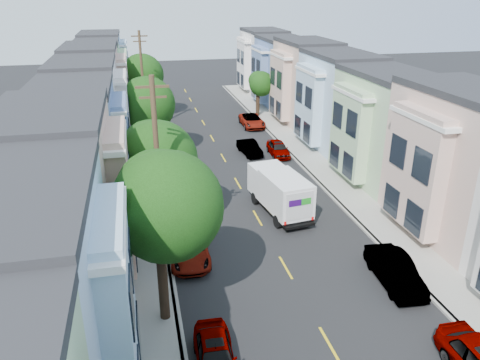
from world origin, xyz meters
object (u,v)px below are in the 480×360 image
object	(u,v)px
tree_b	(165,207)
fedex_truck	(280,191)
parked_left_d	(175,187)
parked_right_b	(395,271)
tree_c	(155,161)
utility_pole_near	(158,175)
tree_far_r	(261,84)
utility_pole_far	(143,82)
parked_right_d	(252,121)
lead_sedan	(250,148)
tree_d	(146,105)
tree_e	(142,75)
parked_left_b	(215,356)
parked_left_c	(190,249)
parked_right_c	(278,149)

from	to	relation	value
tree_b	fedex_truck	world-z (taller)	tree_b
parked_left_d	parked_right_b	distance (m)	16.34
tree_b	parked_left_d	xyz separation A→B (m)	(1.40, 13.37, -4.84)
tree_c	fedex_truck	world-z (taller)	tree_c
tree_c	utility_pole_near	bearing A→B (deg)	-89.97
tree_far_r	utility_pole_near	distance (m)	32.18
utility_pole_far	tree_c	bearing A→B (deg)	-90.00
utility_pole_near	parked_right_d	distance (m)	27.98
parked_right_b	parked_right_d	world-z (taller)	parked_right_b
tree_far_r	fedex_truck	distance (m)	25.42
tree_b	lead_sedan	distance (m)	23.55
tree_b	tree_c	size ratio (longest dim) A/B	1.12
tree_far_r	tree_d	bearing A→B (deg)	-137.73
tree_e	parked_right_b	xyz separation A→B (m)	(11.20, -35.69, -4.23)
utility_pole_near	parked_left_d	bearing A→B (deg)	80.68
lead_sedan	parked_right_d	world-z (taller)	parked_right_d
tree_e	fedex_truck	world-z (taller)	tree_e
tree_b	parked_left_b	distance (m)	6.18
parked_left_c	parked_right_b	size ratio (longest dim) A/B	1.04
tree_b	utility_pole_near	xyz separation A→B (m)	(0.00, 4.84, -0.44)
tree_c	parked_left_b	distance (m)	12.31
utility_pole_far	tree_e	bearing A→B (deg)	90.02
tree_e	tree_far_r	distance (m)	13.37
tree_c	parked_left_c	distance (m)	5.41
tree_e	tree_b	bearing A→B (deg)	-90.00
tree_c	fedex_truck	bearing A→B (deg)	9.40
tree_d	utility_pole_far	xyz separation A→B (m)	(0.00, 8.67, 0.35)
fedex_truck	lead_sedan	distance (m)	11.94
tree_c	utility_pole_far	bearing A→B (deg)	90.00
tree_b	tree_d	world-z (taller)	tree_b
parked_left_d	tree_b	bearing A→B (deg)	-93.59
parked_left_d	tree_c	bearing A→B (deg)	-102.47
parked_right_c	parked_right_d	distance (m)	9.70
tree_c	utility_pole_far	world-z (taller)	utility_pole_far
tree_b	parked_left_c	world-z (taller)	tree_b
utility_pole_far	parked_left_d	distance (m)	18.07
parked_left_d	parked_left_b	bearing A→B (deg)	-87.61
utility_pole_far	parked_left_d	xyz separation A→B (m)	(1.40, -17.47, -4.40)
utility_pole_near	parked_right_c	size ratio (longest dim) A/B	2.48
parked_left_b	tree_e	bearing A→B (deg)	94.60
tree_e	parked_right_b	size ratio (longest dim) A/B	1.67
tree_b	lead_sedan	world-z (taller)	tree_b
fedex_truck	parked_right_b	world-z (taller)	fedex_truck
tree_d	parked_right_b	bearing A→B (deg)	-62.89
tree_b	lead_sedan	xyz separation A→B (m)	(8.79, 21.27, -4.98)
fedex_truck	parked_left_d	xyz separation A→B (m)	(-6.52, 3.97, -0.82)
tree_d	tree_far_r	distance (m)	17.86
parked_right_c	tree_b	bearing A→B (deg)	-116.40
fedex_truck	parked_left_d	size ratio (longest dim) A/B	1.27
tree_d	parked_left_d	distance (m)	9.79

